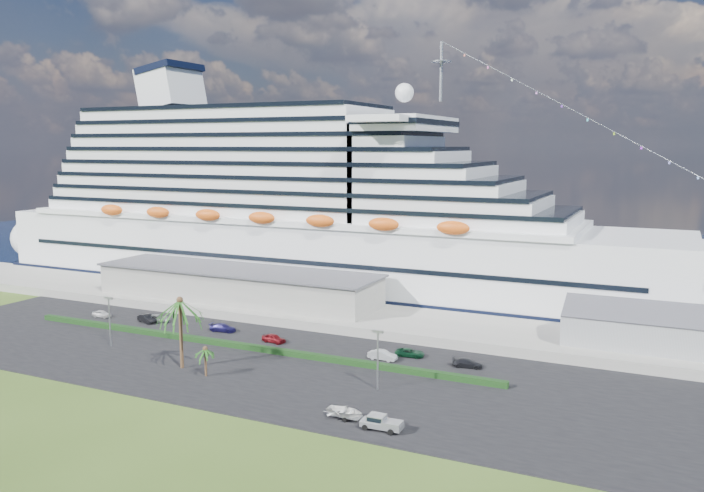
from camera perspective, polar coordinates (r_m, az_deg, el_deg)
The scene contains 22 objects.
ground at distance 98.14m, azimuth -10.80°, elevation -11.43°, with size 420.00×420.00×0.00m, color #38501A.
asphalt_lot at distance 106.69m, azimuth -7.28°, elevation -9.68°, with size 140.00×38.00×0.12m, color black.
wharf at distance 130.84m, azimuth -0.43°, elevation -5.83°, with size 240.00×20.00×1.80m, color gray.
water at distance 214.14m, azimuth 10.05°, elevation -0.62°, with size 420.00×160.00×0.02m, color black.
cruise_ship at distance 158.89m, azimuth -3.69°, elevation 2.46°, with size 191.00×38.00×54.00m.
terminal_building at distance 142.28m, azimuth -9.56°, elevation -3.09°, with size 61.00×15.00×6.30m.
port_shed at distance 117.89m, azimuth 23.15°, elevation -6.36°, with size 24.00×12.31×7.37m.
hedge at distance 114.76m, azimuth -9.34°, elevation -8.16°, with size 88.00×1.10×0.90m, color black.
lamp_post_left at distance 120.08m, azimuth -19.52°, elevation -5.44°, with size 1.60×0.35×8.27m.
lamp_post_right at distance 93.61m, azimuth 2.16°, elevation -8.82°, with size 1.60×0.35×8.27m.
palm_tall at distance 104.49m, azimuth -14.10°, elevation -5.05°, with size 8.82×8.82×11.13m.
palm_short at distance 101.46m, azimuth -12.10°, elevation -8.63°, with size 3.53×3.53×4.56m.
parked_car_0 at distance 141.41m, azimuth -20.08°, elevation -5.32°, with size 1.58×3.93×1.34m, color silver.
parked_car_1 at distance 134.65m, azimuth -16.69°, elevation -5.80°, with size 1.58×4.52×1.49m, color black.
parked_car_2 at distance 134.40m, azimuth -15.84°, elevation -5.82°, with size 2.28×4.94×1.37m, color gray.
parked_car_3 at distance 125.09m, azimuth -10.69°, elevation -6.69°, with size 1.96×4.83×1.40m, color #1B1751.
parked_car_4 at distance 117.02m, azimuth -6.53°, elevation -7.63°, with size 1.73×4.31×1.47m, color maroon.
parked_car_5 at distance 107.37m, azimuth 2.55°, elevation -9.05°, with size 1.59×4.55×1.50m, color #B9BDC1.
parked_car_6 at distance 109.27m, azimuth 4.83°, elevation -8.82°, with size 2.12×4.60×1.28m, color #0D341D.
parked_car_7 at distance 105.32m, azimuth 9.56°, elevation -9.57°, with size 1.85×4.55×1.32m, color black.
pickup_truck at distance 82.43m, azimuth 2.42°, elevation -14.42°, with size 5.02×2.01×1.75m.
boat_trailer at distance 85.28m, azimuth -0.59°, elevation -13.58°, with size 5.31×3.47×1.52m.
Camera 1 is at (54.93, -74.33, 33.00)m, focal length 35.00 mm.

